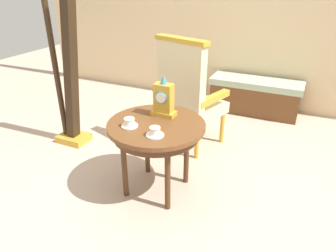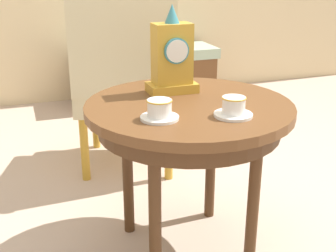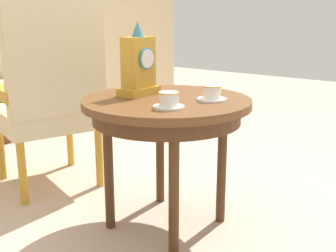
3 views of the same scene
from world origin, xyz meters
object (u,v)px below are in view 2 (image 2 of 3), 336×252
at_px(teacup_right, 234,108).
at_px(window_bench, 146,75).
at_px(teacup_left, 159,110).
at_px(mantel_clock, 172,58).
at_px(armchair, 126,65).
at_px(side_table, 188,122).

bearing_deg(teacup_right, window_bench, 81.28).
bearing_deg(teacup_left, mantel_clock, 63.22).
relative_size(teacup_left, mantel_clock, 0.38).
distance_m(armchair, window_bench, 1.34).
bearing_deg(armchair, window_bench, 69.10).
bearing_deg(teacup_right, mantel_clock, 105.49).
xyz_separation_m(side_table, teacup_left, (-0.15, -0.13, 0.10)).
distance_m(teacup_right, mantel_clock, 0.37).
bearing_deg(side_table, mantel_clock, 92.28).
height_order(armchair, window_bench, armchair).
relative_size(teacup_left, window_bench, 0.11).
relative_size(side_table, window_bench, 0.67).
relative_size(armchair, window_bench, 1.00).
relative_size(mantel_clock, window_bench, 0.29).
bearing_deg(teacup_left, teacup_right, -12.18).
distance_m(side_table, window_bench, 2.05).
height_order(mantel_clock, armchair, armchair).
relative_size(teacup_right, armchair, 0.11).
xyz_separation_m(side_table, window_bench, (0.42, 1.98, -0.32)).
xyz_separation_m(mantel_clock, armchair, (-0.03, 0.62, -0.16)).
bearing_deg(armchair, teacup_left, -96.99).
bearing_deg(armchair, mantel_clock, -86.85).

